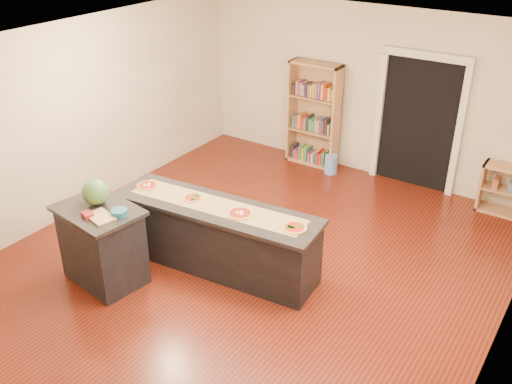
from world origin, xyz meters
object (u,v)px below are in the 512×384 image
Objects in this scene: waste_bin at (331,164)px; side_counter at (103,245)px; low_shelf at (507,191)px; watermelon at (96,192)px; kitchen_island at (217,237)px; bookshelf at (314,115)px.

side_counter is at bearing -102.10° from waste_bin.
watermelon is (-3.82, -4.40, 0.78)m from low_shelf.
kitchen_island is at bearing -88.82° from waste_bin.
watermelon is at bearing -103.63° from waste_bin.
kitchen_island is 1.48× the size of bookshelf.
watermelon reaches higher than low_shelf.
waste_bin is at bearing -22.32° from bookshelf.
kitchen_island is at bearing 53.11° from side_counter.
low_shelf is 2.82m from waste_bin.
side_counter is 4.53m from bookshelf.
waste_bin is (0.48, -0.20, -0.74)m from bookshelf.
kitchen_island is 2.65× the size of side_counter.
side_counter is at bearing -41.94° from watermelon.
watermelon is (-0.54, -4.40, 0.26)m from bookshelf.
bookshelf is at bearing 92.55° from side_counter.
side_counter is 3.18× the size of watermelon.
bookshelf is 0.91m from waste_bin.
low_shelf reaches higher than waste_bin.
watermelon reaches higher than waste_bin.
side_counter is 0.67m from watermelon.
kitchen_island reaches higher than low_shelf.
waste_bin is at bearing -176.01° from low_shelf.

